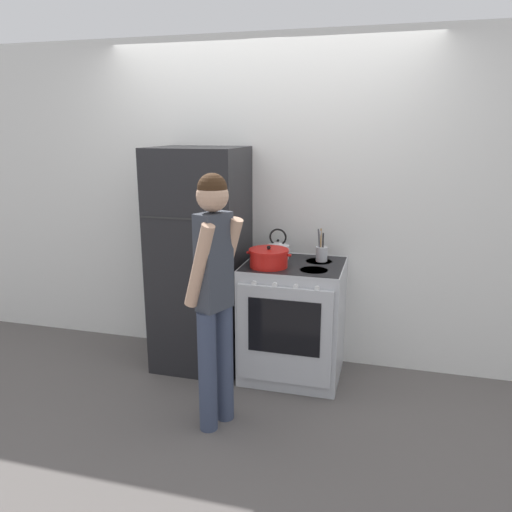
# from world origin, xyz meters

# --- Properties ---
(ground_plane) EXTENTS (14.00, 14.00, 0.00)m
(ground_plane) POSITION_xyz_m (0.00, 0.00, 0.00)
(ground_plane) COLOR #5B5654
(wall_back) EXTENTS (10.00, 0.06, 2.55)m
(wall_back) POSITION_xyz_m (0.00, 0.03, 1.27)
(wall_back) COLOR silver
(wall_back) RESTS_ON ground_plane
(refrigerator) EXTENTS (0.68, 0.63, 1.73)m
(refrigerator) POSITION_xyz_m (-0.44, -0.30, 0.86)
(refrigerator) COLOR black
(refrigerator) RESTS_ON ground_plane
(stove_range) EXTENTS (0.73, 0.66, 0.89)m
(stove_range) POSITION_xyz_m (0.30, -0.34, 0.45)
(stove_range) COLOR silver
(stove_range) RESTS_ON ground_plane
(dutch_oven_pot) EXTENTS (0.33, 0.29, 0.16)m
(dutch_oven_pot) POSITION_xyz_m (0.14, -0.43, 0.95)
(dutch_oven_pot) COLOR red
(dutch_oven_pot) RESTS_ON stove_range
(tea_kettle) EXTENTS (0.22, 0.17, 0.23)m
(tea_kettle) POSITION_xyz_m (0.15, -0.19, 0.96)
(tea_kettle) COLOR silver
(tea_kettle) RESTS_ON stove_range
(utensil_jar) EXTENTS (0.09, 0.09, 0.25)m
(utensil_jar) POSITION_xyz_m (0.48, -0.18, 0.95)
(utensil_jar) COLOR #B7BABF
(utensil_jar) RESTS_ON stove_range
(person) EXTENTS (0.35, 0.39, 1.61)m
(person) POSITION_xyz_m (-0.04, -1.10, 0.92)
(person) COLOR #38425B
(person) RESTS_ON ground_plane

